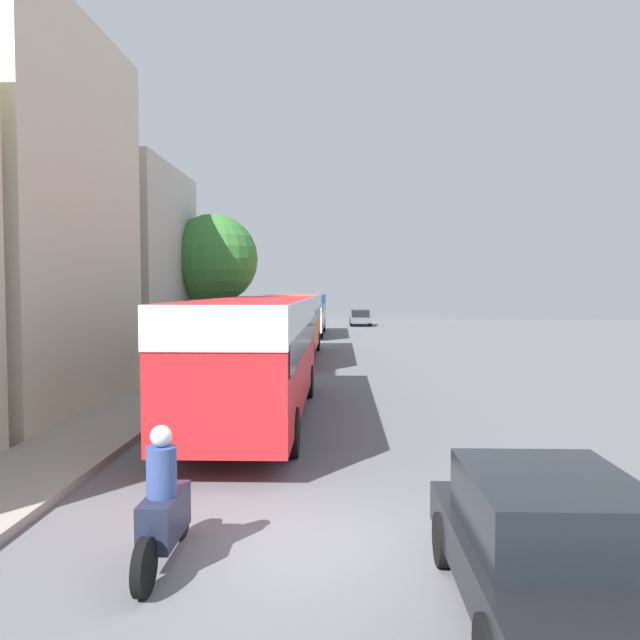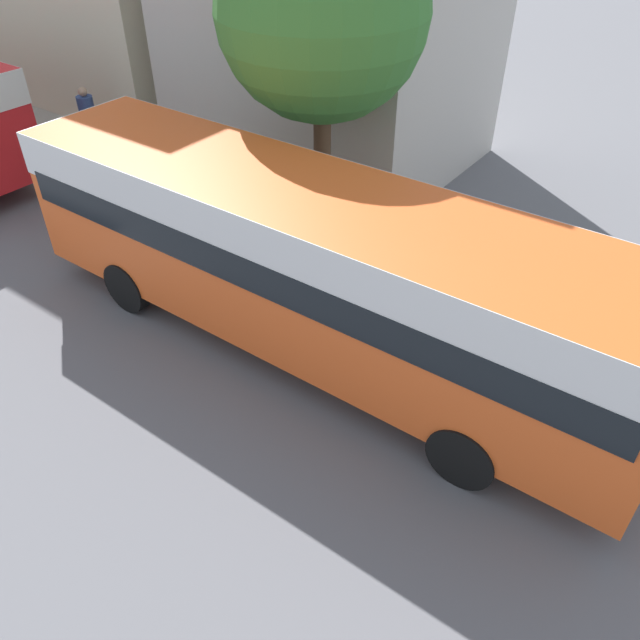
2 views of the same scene
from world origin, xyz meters
name	(u,v)px [view 1 (image 1 of 2)]	position (x,y,z in m)	size (l,w,h in m)	color
ground_plane	(307,548)	(0.00, 0.00, 0.00)	(120.00, 120.00, 0.00)	slate
building_far_terrace	(106,270)	(-9.09, 17.27, 4.11)	(5.78, 7.36, 8.23)	beige
bus_lead	(257,342)	(-1.65, 7.73, 2.00)	(2.53, 10.98, 3.08)	red
bus_following	(291,317)	(-1.89, 21.96, 1.96)	(2.52, 11.12, 3.02)	#EA5B23
bus_third_in_line	(306,309)	(-1.99, 36.54, 1.90)	(2.66, 10.34, 2.91)	silver
motorcycle_behind_lead	(164,510)	(-1.70, -0.54, 0.68)	(0.38, 2.24, 1.73)	#1E2338
car_crossing	(360,317)	(2.29, 48.02, 0.75)	(1.86, 4.42, 1.42)	slate
car_far_curb	(549,544)	(2.55, -1.62, 0.77)	(1.92, 3.82, 1.47)	black
pedestrian_near_curb	(177,358)	(-4.90, 12.25, 1.08)	(0.42, 0.42, 1.83)	#232838
street_tree	(213,260)	(-5.21, 19.81, 4.63)	(3.99, 3.99, 6.50)	brown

